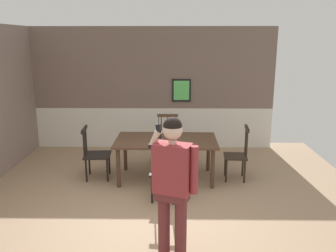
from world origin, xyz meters
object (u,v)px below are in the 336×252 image
Objects in this scene: person_figure at (173,179)px; chair_by_doorway at (164,172)px; chair_at_table_head at (167,140)px; chair_opposite_corner at (95,154)px; dining_table at (166,144)px; chair_near_window at (237,155)px.

chair_by_doorway is at bearing -65.24° from person_figure.
person_figure is (0.12, -3.30, 0.50)m from chair_at_table_head.
chair_at_table_head reaches higher than chair_opposite_corner.
chair_opposite_corner is at bearing 34.97° from chair_at_table_head.
person_figure is at bearing 92.59° from chair_at_table_head.
person_figure is at bearing -86.95° from dining_table.
chair_by_doorway is 1.58m from chair_opposite_corner.
person_figure is at bearing 26.19° from chair_opposite_corner.
chair_by_doorway reaches higher than chair_opposite_corner.
person_figure reaches higher than chair_opposite_corner.
chair_opposite_corner is 2.84m from person_figure.
chair_by_doorway is 0.58× the size of person_figure.
chair_near_window is at bearing 84.90° from chair_opposite_corner.
chair_opposite_corner is at bearing 179.55° from dining_table.
person_figure is (1.43, -2.40, 0.51)m from chair_opposite_corner.
person_figure is at bearing 158.59° from chair_near_window.
chair_opposite_corner is (-1.29, 0.92, -0.01)m from chair_by_doorway.
dining_table is 1.31m from chair_near_window.
chair_at_table_head is at bearing 119.92° from chair_opposite_corner.
chair_opposite_corner is 0.57× the size of person_figure.
chair_by_doorway reaches higher than dining_table.
chair_by_doorway is at bearing 50.00° from chair_opposite_corner.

